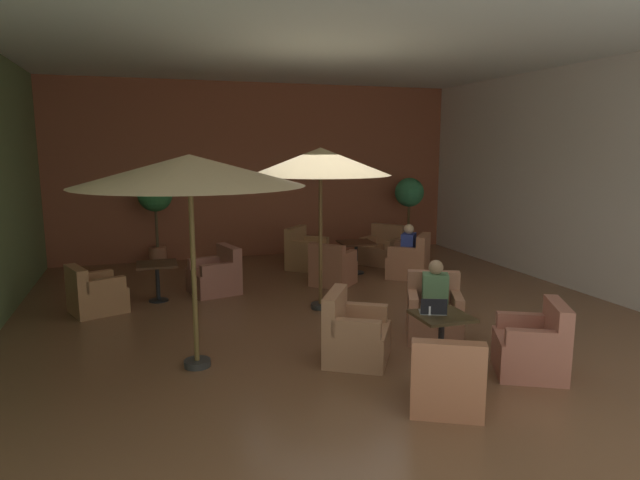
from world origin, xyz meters
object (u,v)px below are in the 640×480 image
object	(u,v)px
armchair_front_left_north	(533,348)
iced_drink_cup	(429,310)
armchair_front_right_north	(382,250)
potted_tree_left_corner	(155,203)
armchair_front_right_west	(410,261)
potted_tree_mid_left	(409,200)
armchair_front_left_east	(434,315)
cafe_table_front_left	(441,331)
armchair_front_left_west	(446,381)
armchair_mid_center_east	(95,295)
patron_by_window	(435,287)
armchair_mid_center_north	(216,276)
patron_blue_shirt	(409,242)
open_laptop	(433,310)
patio_umbrella_tall_red	(190,171)
patio_umbrella_center_beige	(321,162)
armchair_front_right_south	(332,269)
armchair_front_right_east	(306,254)
cafe_table_front_right	(356,249)

from	to	relation	value
armchair_front_left_north	iced_drink_cup	distance (m)	1.26
armchair_front_right_north	potted_tree_left_corner	size ratio (longest dim) A/B	0.56
armchair_front_right_west	potted_tree_mid_left	world-z (taller)	potted_tree_mid_left
armchair_front_left_north	armchair_front_left_east	world-z (taller)	armchair_front_left_east
iced_drink_cup	armchair_front_right_west	bearing A→B (deg)	65.51
cafe_table_front_left	armchair_front_left_west	xyz separation A→B (m)	(-0.48, -0.93, -0.16)
armchair_front_right_west	armchair_mid_center_east	size ratio (longest dim) A/B	1.09
potted_tree_mid_left	patron_by_window	world-z (taller)	potted_tree_mid_left
armchair_mid_center_north	potted_tree_mid_left	bearing A→B (deg)	25.00
armchair_front_left_east	patron_blue_shirt	size ratio (longest dim) A/B	1.55
armchair_front_right_west	iced_drink_cup	size ratio (longest dim) A/B	9.76
armchair_front_right_west	armchair_mid_center_east	world-z (taller)	armchair_front_right_west
armchair_front_right_north	armchair_front_right_west	bearing A→B (deg)	-90.59
armchair_front_right_west	potted_tree_mid_left	distance (m)	2.82
armchair_front_left_north	open_laptop	distance (m)	1.22
armchair_front_right_north	patron_by_window	bearing A→B (deg)	-106.09
armchair_front_left_west	patio_umbrella_tall_red	world-z (taller)	patio_umbrella_tall_red
armchair_mid_center_north	iced_drink_cup	distance (m)	4.68
armchair_mid_center_north	potted_tree_left_corner	distance (m)	2.97
patio_umbrella_center_beige	armchair_front_left_east	bearing A→B (deg)	-59.96
armchair_front_left_west	armchair_front_right_north	size ratio (longest dim) A/B	0.87
iced_drink_cup	patron_blue_shirt	bearing A→B (deg)	66.05
armchair_front_right_north	patron_blue_shirt	size ratio (longest dim) A/B	1.71
armchair_front_right_south	patio_umbrella_tall_red	world-z (taller)	patio_umbrella_tall_red
armchair_mid_center_east	potted_tree_left_corner	bearing A→B (deg)	71.87
iced_drink_cup	armchair_front_right_south	bearing A→B (deg)	87.00
armchair_front_right_south	armchair_front_right_north	bearing A→B (deg)	40.96
armchair_front_left_north	open_laptop	world-z (taller)	armchair_front_left_north
potted_tree_left_corner	armchair_front_left_north	bearing A→B (deg)	-61.61
armchair_front_left_west	patron_blue_shirt	xyz separation A→B (m)	(2.22, 5.22, 0.43)
armchair_front_right_east	patio_umbrella_tall_red	xyz separation A→B (m)	(-2.78, -4.76, 2.02)
armchair_front_left_west	armchair_front_right_south	size ratio (longest dim) A/B	0.95
cafe_table_front_left	armchair_front_left_west	bearing A→B (deg)	-117.49
armchair_front_right_east	patron_blue_shirt	size ratio (longest dim) A/B	1.71
armchair_mid_center_east	armchair_front_left_west	bearing A→B (deg)	-51.67
armchair_mid_center_east	patio_umbrella_tall_red	xyz separation A→B (m)	(1.33, -2.72, 2.05)
armchair_front_right_north	patron_by_window	world-z (taller)	patron_by_window
open_laptop	armchair_mid_center_east	bearing A→B (deg)	138.23
cafe_table_front_left	armchair_mid_center_east	world-z (taller)	armchair_mid_center_east
armchair_front_left_west	patio_umbrella_tall_red	xyz separation A→B (m)	(-2.29, 1.87, 2.05)
armchair_front_right_east	potted_tree_mid_left	xyz separation A→B (m)	(2.93, 0.94, 1.00)
armchair_front_left_east	cafe_table_front_right	size ratio (longest dim) A/B	1.34
armchair_front_right_south	open_laptop	distance (m)	4.12
armchair_mid_center_north	patron_by_window	xyz separation A→B (m)	(2.54, -3.37, 0.43)
patio_umbrella_tall_red	cafe_table_front_right	bearing A→B (deg)	47.76
armchair_mid_center_east	armchair_front_right_west	bearing A→B (deg)	5.90
armchair_front_right_north	patio_umbrella_tall_red	bearing A→B (deg)	-134.12
cafe_table_front_right	potted_tree_left_corner	xyz separation A→B (m)	(-3.93, 1.92, 0.89)
armchair_front_left_east	armchair_mid_center_east	distance (m)	5.29
armchair_front_right_south	potted_tree_mid_left	distance (m)	3.91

